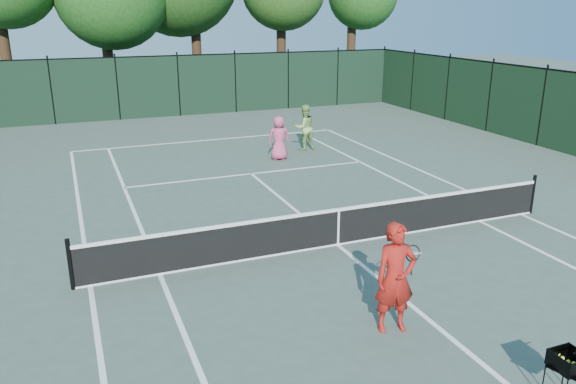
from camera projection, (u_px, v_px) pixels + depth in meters
name	position (u px, v px, depth m)	size (l,w,h in m)	color
ground	(338.00, 245.00, 13.08)	(90.00, 90.00, 0.00)	#445349
sideline_doubles_left	(90.00, 286.00, 11.13)	(0.10, 23.77, 0.01)	white
sideline_doubles_right	(521.00, 214.00, 15.02)	(0.10, 23.77, 0.01)	white
sideline_singles_left	(160.00, 274.00, 11.62)	(0.10, 23.77, 0.01)	white
sideline_singles_right	(480.00, 221.00, 14.54)	(0.10, 23.77, 0.01)	white
baseline_far	(210.00, 140.00, 23.56)	(10.97, 0.10, 0.01)	white
service_line_far	(251.00, 174.00, 18.72)	(8.23, 0.10, 0.01)	white
center_service_line	(338.00, 245.00, 13.08)	(0.10, 12.80, 0.01)	white
tennis_net	(338.00, 226.00, 12.93)	(11.69, 0.09, 1.06)	black
fence_far	(179.00, 86.00, 28.49)	(24.00, 0.05, 3.00)	black
coach	(395.00, 278.00, 9.35)	(1.04, 0.61, 1.94)	#A31A12
player_pink	(279.00, 138.00, 20.27)	(0.87, 0.67, 1.60)	#CD486F
player_green	(304.00, 127.00, 21.69)	(0.92, 0.75, 1.75)	#8EBA5D
ball_hopper	(569.00, 361.00, 7.64)	(0.53, 0.53, 0.80)	black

